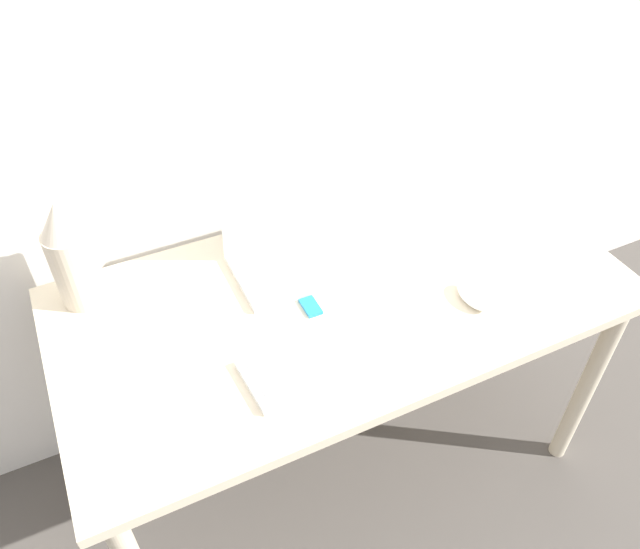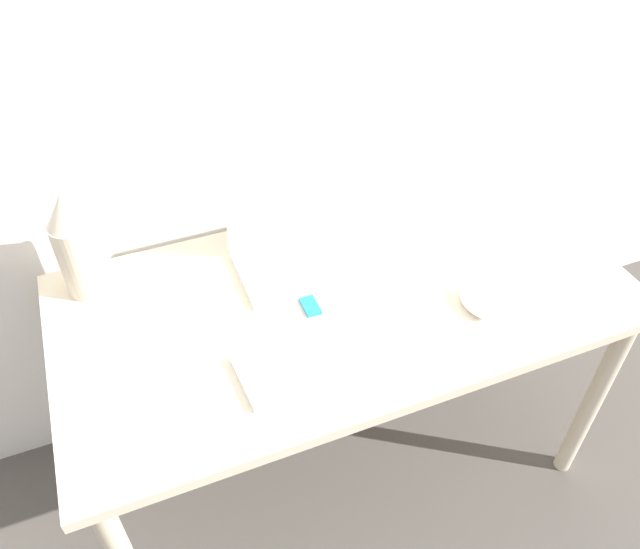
{
  "view_description": "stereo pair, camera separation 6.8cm",
  "coord_description": "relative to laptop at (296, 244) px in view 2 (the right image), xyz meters",
  "views": [
    {
      "loc": [
        -0.53,
        -0.61,
        1.79
      ],
      "look_at": [
        -0.07,
        0.34,
        0.82
      ],
      "focal_mm": 35.0,
      "sensor_mm": 36.0,
      "label": 1
    },
    {
      "loc": [
        -0.46,
        -0.64,
        1.79
      ],
      "look_at": [
        -0.07,
        0.34,
        0.82
      ],
      "focal_mm": 35.0,
      "sensor_mm": 36.0,
      "label": 2
    }
  ],
  "objects": [
    {
      "name": "wall_back",
      "position": [
        0.07,
        0.25,
        0.47
      ],
      "size": [
        6.0,
        0.05,
        2.5
      ],
      "color": "white",
      "rests_on": "ground_plane"
    },
    {
      "name": "desk",
      "position": [
        0.07,
        -0.17,
        -0.14
      ],
      "size": [
        1.4,
        0.7,
        0.72
      ],
      "color": "beige",
      "rests_on": "ground_plane"
    },
    {
      "name": "laptop",
      "position": [
        0.0,
        0.0,
        0.0
      ],
      "size": [
        0.32,
        0.22,
        0.24
      ],
      "color": "white",
      "rests_on": "desk"
    },
    {
      "name": "keyboard",
      "position": [
        -0.01,
        -0.33,
        -0.04
      ],
      "size": [
        0.48,
        0.18,
        0.02
      ],
      "color": "white",
      "rests_on": "desk"
    },
    {
      "name": "mouse",
      "position": [
        0.33,
        -0.32,
        -0.03
      ],
      "size": [
        0.06,
        0.11,
        0.04
      ],
      "color": "white",
      "rests_on": "desk"
    },
    {
      "name": "vase",
      "position": [
        -0.51,
        0.09,
        0.09
      ],
      "size": [
        0.11,
        0.11,
        0.28
      ],
      "color": "beige",
      "rests_on": "desk"
    },
    {
      "name": "mp3_player",
      "position": [
        -0.03,
        -0.18,
        -0.05
      ],
      "size": [
        0.04,
        0.06,
        0.01
      ],
      "color": "#1E7FB7",
      "rests_on": "desk"
    }
  ]
}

